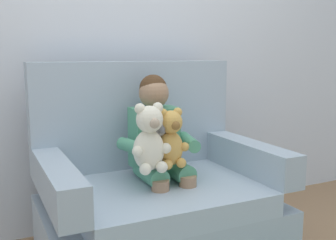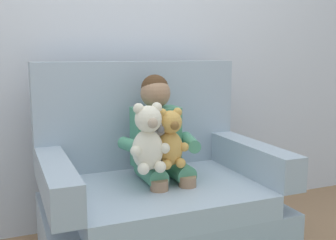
{
  "view_description": "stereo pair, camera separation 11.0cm",
  "coord_description": "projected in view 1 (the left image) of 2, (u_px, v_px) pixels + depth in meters",
  "views": [
    {
      "loc": [
        -0.87,
        -1.92,
        1.15
      ],
      "look_at": [
        0.03,
        -0.05,
        0.81
      ],
      "focal_mm": 42.79,
      "sensor_mm": 36.0,
      "label": 1
    },
    {
      "loc": [
        -0.77,
        -1.96,
        1.15
      ],
      "look_at": [
        0.03,
        -0.05,
        0.81
      ],
      "focal_mm": 42.79,
      "sensor_mm": 36.0,
      "label": 2
    }
  ],
  "objects": [
    {
      "name": "back_wall",
      "position": [
        117.0,
        32.0,
        2.65
      ],
      "size": [
        6.0,
        0.1,
        2.6
      ],
      "primitive_type": "cube",
      "color": "silver",
      "rests_on": "ground"
    },
    {
      "name": "armchair",
      "position": [
        156.0,
        200.0,
        2.26
      ],
      "size": [
        1.25,
        0.89,
        1.11
      ],
      "color": "#9EADBC",
      "rests_on": "ground"
    },
    {
      "name": "seated_child",
      "position": [
        159.0,
        141.0,
        2.23
      ],
      "size": [
        0.45,
        0.39,
        0.82
      ],
      "rotation": [
        0.0,
        0.0,
        -0.01
      ],
      "color": "#4C9370",
      "rests_on": "armchair"
    },
    {
      "name": "plush_grey",
      "position": [
        157.0,
        142.0,
        2.08
      ],
      "size": [
        0.17,
        0.14,
        0.28
      ],
      "rotation": [
        0.0,
        0.0,
        0.12
      ],
      "color": "#9E9EA3",
      "rests_on": "armchair"
    },
    {
      "name": "plush_cream",
      "position": [
        149.0,
        140.0,
        1.99
      ],
      "size": [
        0.21,
        0.17,
        0.35
      ],
      "rotation": [
        0.0,
        0.0,
        -0.37
      ],
      "color": "silver",
      "rests_on": "armchair"
    },
    {
      "name": "plush_honey",
      "position": [
        171.0,
        140.0,
        2.08
      ],
      "size": [
        0.18,
        0.15,
        0.31
      ],
      "rotation": [
        0.0,
        0.0,
        -0.29
      ],
      "color": "gold",
      "rests_on": "armchair"
    }
  ]
}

